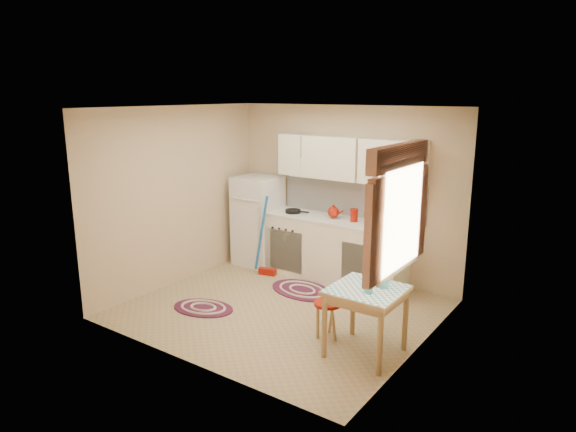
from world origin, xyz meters
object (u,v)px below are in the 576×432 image
object	(u,v)px
fridge	(258,221)
table	(365,321)
base_cabinets	(330,250)
stool	(328,320)

from	to	relation	value
fridge	table	bearing A→B (deg)	-31.38
base_cabinets	table	bearing A→B (deg)	-50.03
base_cabinets	table	world-z (taller)	base_cabinets
stool	table	bearing A→B (deg)	-10.26
table	stool	xyz separation A→B (m)	(-0.51, 0.09, -0.15)
base_cabinets	fridge	bearing A→B (deg)	-177.78
base_cabinets	stool	size ratio (longest dim) A/B	5.36
stool	fridge	bearing A→B (deg)	144.69
fridge	stool	size ratio (longest dim) A/B	3.33
fridge	base_cabinets	world-z (taller)	fridge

